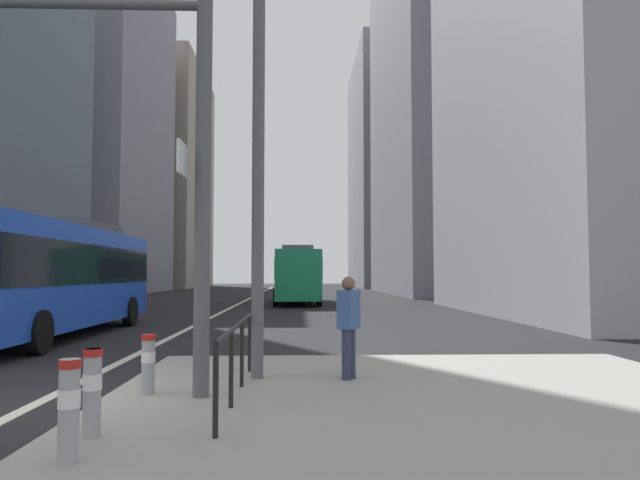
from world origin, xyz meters
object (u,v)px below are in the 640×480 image
(car_receding_near, at_px, (298,283))
(bollard_back, at_px, (148,361))
(bollard_right, at_px, (92,388))
(city_bus_blue_oncoming, at_px, (53,273))
(city_bus_red_receding, at_px, (296,273))
(bollard_left, at_px, (69,405))
(car_oncoming_mid, at_px, (82,291))
(street_lamp_post, at_px, (259,61))
(traffic_signal_gantry, at_px, (51,105))
(pedestrian_waiting, at_px, (349,322))
(car_receding_far, at_px, (297,282))

(car_receding_near, xyz_separation_m, bollard_back, (-1.89, -45.64, -0.38))
(bollard_back, bearing_deg, bollard_right, -90.86)
(city_bus_blue_oncoming, relative_size, bollard_right, 12.91)
(city_bus_red_receding, height_order, bollard_right, city_bus_red_receding)
(car_receding_near, height_order, bollard_right, car_receding_near)
(bollard_left, bearing_deg, car_oncoming_mid, 109.59)
(city_bus_blue_oncoming, xyz_separation_m, street_lamp_post, (6.37, -7.68, 3.45))
(city_bus_red_receding, relative_size, car_receding_near, 2.56)
(bollard_left, distance_m, bollard_back, 3.00)
(city_bus_red_receding, xyz_separation_m, street_lamp_post, (-0.44, -27.13, 3.45))
(car_oncoming_mid, xyz_separation_m, traffic_signal_gantry, (6.59, -19.60, 3.13))
(city_bus_blue_oncoming, relative_size, car_receding_near, 2.63)
(car_oncoming_mid, relative_size, bollard_left, 4.80)
(city_bus_red_receding, height_order, street_lamp_post, street_lamp_post)
(city_bus_blue_oncoming, bearing_deg, traffic_signal_gantry, -68.24)
(street_lamp_post, bearing_deg, pedestrian_waiting, -4.40)
(bollard_left, distance_m, bollard_right, 0.87)
(bollard_left, xyz_separation_m, bollard_right, (-0.10, 0.87, -0.01))
(car_oncoming_mid, xyz_separation_m, bollard_back, (7.91, -19.39, -0.38))
(car_receding_near, relative_size, bollard_back, 5.32)
(car_receding_far, relative_size, bollard_right, 4.93)
(bollard_right, xyz_separation_m, pedestrian_waiting, (2.90, 3.24, 0.39))
(car_receding_far, bearing_deg, pedestrian_waiting, -88.70)
(car_receding_far, bearing_deg, city_bus_red_receding, -89.76)
(car_receding_far, height_order, bollard_right, car_receding_far)
(car_oncoming_mid, relative_size, street_lamp_post, 0.54)
(city_bus_red_receding, relative_size, car_receding_far, 2.55)
(car_receding_far, distance_m, bollard_back, 49.64)
(city_bus_blue_oncoming, height_order, bollard_left, city_bus_blue_oncoming)
(car_oncoming_mid, distance_m, traffic_signal_gantry, 20.91)
(traffic_signal_gantry, height_order, street_lamp_post, street_lamp_post)
(car_receding_near, relative_size, bollard_left, 4.82)
(city_bus_red_receding, distance_m, car_receding_near, 17.32)
(bollard_right, bearing_deg, city_bus_red_receding, 86.45)
(bollard_left, bearing_deg, street_lamp_post, 72.26)
(car_receding_far, height_order, traffic_signal_gantry, traffic_signal_gantry)
(traffic_signal_gantry, height_order, bollard_left, traffic_signal_gantry)
(city_bus_red_receding, bearing_deg, traffic_signal_gantry, -96.35)
(street_lamp_post, relative_size, bollard_right, 8.99)
(city_bus_blue_oncoming, distance_m, street_lamp_post, 10.55)
(bollard_back, bearing_deg, car_receding_near, 87.63)
(pedestrian_waiting, bearing_deg, car_receding_near, 91.25)
(bollard_right, bearing_deg, street_lamp_post, 66.65)
(car_oncoming_mid, distance_m, bollard_right, 22.93)
(city_bus_blue_oncoming, height_order, car_receding_near, city_bus_blue_oncoming)
(street_lamp_post, bearing_deg, city_bus_red_receding, 89.06)
(bollard_left, relative_size, bollard_back, 1.11)
(bollard_back, bearing_deg, traffic_signal_gantry, -171.03)
(city_bus_red_receding, bearing_deg, car_oncoming_mid, -137.48)
(car_receding_far, bearing_deg, bollard_left, -91.85)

